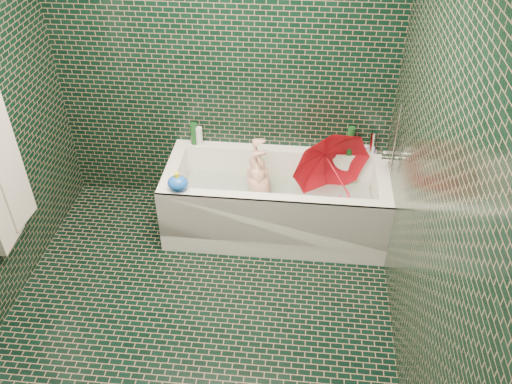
# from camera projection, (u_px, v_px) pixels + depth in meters

# --- Properties ---
(floor) EXTENTS (2.80, 2.80, 0.00)m
(floor) POSITION_uv_depth(u_px,v_px,m) (197.00, 321.00, 3.65)
(floor) COLOR black
(floor) RESTS_ON ground
(wall_back) EXTENTS (2.80, 0.00, 2.80)m
(wall_back) POSITION_uv_depth(u_px,v_px,m) (222.00, 61.00, 4.01)
(wall_back) COLOR black
(wall_back) RESTS_ON floor
(wall_right) EXTENTS (0.00, 2.80, 2.80)m
(wall_right) POSITION_uv_depth(u_px,v_px,m) (430.00, 183.00, 2.79)
(wall_right) COLOR black
(wall_right) RESTS_ON floor
(bathtub) EXTENTS (1.70, 0.75, 0.55)m
(bathtub) POSITION_uv_depth(u_px,v_px,m) (275.00, 208.00, 4.29)
(bathtub) COLOR white
(bathtub) RESTS_ON floor
(bath_mat) EXTENTS (1.35, 0.47, 0.01)m
(bath_mat) POSITION_uv_depth(u_px,v_px,m) (275.00, 212.00, 4.33)
(bath_mat) COLOR #50C627
(bath_mat) RESTS_ON bathtub
(water) EXTENTS (1.48, 0.53, 0.00)m
(water) POSITION_uv_depth(u_px,v_px,m) (276.00, 197.00, 4.25)
(water) COLOR silver
(water) RESTS_ON bathtub
(faucet) EXTENTS (0.18, 0.19, 0.55)m
(faucet) POSITION_uv_depth(u_px,v_px,m) (390.00, 153.00, 3.89)
(faucet) COLOR silver
(faucet) RESTS_ON wall_right
(child) EXTENTS (0.94, 0.38, 0.29)m
(child) POSITION_uv_depth(u_px,v_px,m) (262.00, 196.00, 4.25)
(child) COLOR #D99D87
(child) RESTS_ON bathtub
(umbrella) EXTENTS (0.93, 0.87, 0.81)m
(umbrella) POSITION_uv_depth(u_px,v_px,m) (336.00, 174.00, 4.10)
(umbrella) COLOR red
(umbrella) RESTS_ON bathtub
(soap_bottle_a) EXTENTS (0.14, 0.14, 0.28)m
(soap_bottle_a) POSITION_uv_depth(u_px,v_px,m) (368.00, 154.00, 4.29)
(soap_bottle_a) COLOR white
(soap_bottle_a) RESTS_ON bathtub
(soap_bottle_b) EXTENTS (0.10, 0.10, 0.20)m
(soap_bottle_b) POSITION_uv_depth(u_px,v_px,m) (370.00, 153.00, 4.29)
(soap_bottle_b) COLOR #441F75
(soap_bottle_b) RESTS_ON bathtub
(soap_bottle_c) EXTENTS (0.14, 0.14, 0.16)m
(soap_bottle_c) POSITION_uv_depth(u_px,v_px,m) (356.00, 153.00, 4.30)
(soap_bottle_c) COLOR #13431A
(soap_bottle_c) RESTS_ON bathtub
(bottle_right_tall) EXTENTS (0.06, 0.06, 0.24)m
(bottle_right_tall) POSITION_uv_depth(u_px,v_px,m) (350.00, 141.00, 4.21)
(bottle_right_tall) COLOR #13431A
(bottle_right_tall) RESTS_ON bathtub
(bottle_right_pump) EXTENTS (0.06, 0.06, 0.19)m
(bottle_right_pump) POSITION_uv_depth(u_px,v_px,m) (372.00, 142.00, 4.25)
(bottle_right_pump) COLOR silver
(bottle_right_pump) RESTS_ON bathtub
(bottle_left_tall) EXTENTS (0.06, 0.06, 0.18)m
(bottle_left_tall) POSITION_uv_depth(u_px,v_px,m) (194.00, 134.00, 4.36)
(bottle_left_tall) COLOR #13431A
(bottle_left_tall) RESTS_ON bathtub
(bottle_left_short) EXTENTS (0.05, 0.05, 0.16)m
(bottle_left_short) POSITION_uv_depth(u_px,v_px,m) (199.00, 136.00, 4.35)
(bottle_left_short) COLOR white
(bottle_left_short) RESTS_ON bathtub
(rubber_duck) EXTENTS (0.12, 0.09, 0.10)m
(rubber_duck) POSITION_uv_depth(u_px,v_px,m) (337.00, 147.00, 4.29)
(rubber_duck) COLOR yellow
(rubber_duck) RESTS_ON bathtub
(bath_toy) EXTENTS (0.18, 0.17, 0.15)m
(bath_toy) POSITION_uv_depth(u_px,v_px,m) (178.00, 183.00, 3.87)
(bath_toy) COLOR blue
(bath_toy) RESTS_ON bathtub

